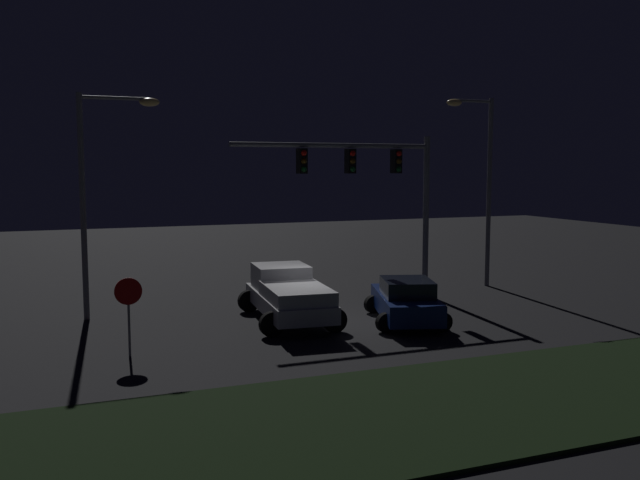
{
  "coord_description": "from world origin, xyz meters",
  "views": [
    {
      "loc": [
        -8.51,
        -21.59,
        5.3
      ],
      "look_at": [
        0.39,
        0.89,
        2.72
      ],
      "focal_mm": 38.79,
      "sensor_mm": 36.0,
      "label": 1
    }
  ],
  "objects": [
    {
      "name": "ground_plane",
      "position": [
        0.0,
        0.0,
        0.0
      ],
      "size": [
        80.0,
        80.0,
        0.0
      ],
      "primitive_type": "plane",
      "color": "black"
    },
    {
      "name": "stop_sign",
      "position": [
        -6.5,
        -2.07,
        1.56
      ],
      "size": [
        0.76,
        0.08,
        2.23
      ],
      "color": "slate",
      "rests_on": "ground_plane"
    },
    {
      "name": "traffic_signal_gantry",
      "position": [
        3.45,
        2.99,
        4.9
      ],
      "size": [
        8.32,
        0.56,
        6.5
      ],
      "color": "slate",
      "rests_on": "ground_plane"
    },
    {
      "name": "street_lamp_right",
      "position": [
        9.18,
        3.96,
        5.16
      ],
      "size": [
        2.32,
        0.44,
        8.24
      ],
      "color": "slate",
      "rests_on": "ground_plane"
    },
    {
      "name": "grass_median",
      "position": [
        0.0,
        -8.94,
        0.05
      ],
      "size": [
        20.11,
        5.89,
        0.1
      ],
      "primitive_type": "cube",
      "color": "black",
      "rests_on": "ground_plane"
    },
    {
      "name": "car_sedan",
      "position": [
        2.75,
        -1.13,
        0.74
      ],
      "size": [
        3.32,
        4.74,
        1.51
      ],
      "rotation": [
        0.0,
        0.0,
        1.25
      ],
      "color": "navy",
      "rests_on": "ground_plane"
    },
    {
      "name": "pickup_truck",
      "position": [
        -0.91,
        0.61,
        1.0
      ],
      "size": [
        3.21,
        5.56,
        1.8
      ],
      "rotation": [
        0.0,
        0.0,
        1.48
      ],
      "color": "#B7B7BC",
      "rests_on": "ground_plane"
    },
    {
      "name": "street_lamp_left",
      "position": [
        -6.78,
        3.37,
        4.95
      ],
      "size": [
        2.78,
        0.44,
        7.78
      ],
      "color": "slate",
      "rests_on": "ground_plane"
    }
  ]
}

